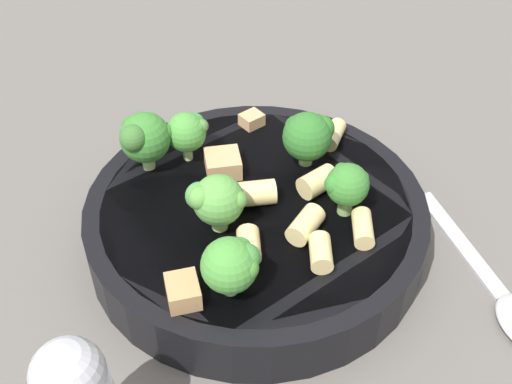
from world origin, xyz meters
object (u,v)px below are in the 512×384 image
Objects in this scene: pasta_bowl at (256,219)px; rigatoni_4 at (363,228)px; broccoli_floret_0 at (216,200)px; rigatoni_6 at (249,245)px; chicken_chunk_0 at (223,164)px; broccoli_floret_4 at (309,135)px; rigatoni_0 at (333,135)px; rigatoni_5 at (262,190)px; spoon at (509,300)px; broccoli_floret_1 at (347,185)px; rigatoni_3 at (305,225)px; broccoli_floret_2 at (144,137)px; chicken_chunk_2 at (183,291)px; broccoli_floret_3 at (233,264)px; rigatoni_1 at (316,179)px; chicken_chunk_1 at (252,120)px; rigatoni_2 at (321,252)px; broccoli_floret_5 at (188,131)px.

pasta_bowl is 0.08m from rigatoni_4.
rigatoni_4 is (-0.03, -0.09, -0.02)m from broccoli_floret_0.
chicken_chunk_0 is at bearing -2.39° from rigatoni_6.
broccoli_floret_4 is 1.50× the size of rigatoni_0.
broccoli_floret_4 is 1.59× the size of rigatoni_5.
broccoli_floret_1 is at bearing 49.14° from spoon.
broccoli_floret_2 is at bearing 42.87° from rigatoni_3.
chicken_chunk_2 is at bearing 110.60° from broccoli_floret_1.
broccoli_floret_3 is 0.10m from rigatoni_4.
rigatoni_0 reaches higher than pasta_bowl.
rigatoni_6 reaches higher than rigatoni_0.
rigatoni_4 is 1.21× the size of chicken_chunk_2.
broccoli_floret_3 is 1.60× the size of chicken_chunk_0.
broccoli_floret_2 is 0.15m from rigatoni_0.
rigatoni_4 is at bearing -93.65° from rigatoni_6.
broccoli_floret_4 reaches higher than chicken_chunk_2.
rigatoni_1 is at bearing -52.45° from rigatoni_6.
rigatoni_4 is at bearing -130.48° from pasta_bowl.
broccoli_floret_2 is 1.64× the size of rigatoni_3.
chicken_chunk_0 is (0.11, -0.02, -0.02)m from broccoli_floret_3.
spoon is at bearing -131.74° from chicken_chunk_0.
broccoli_floret_0 reaches higher than chicken_chunk_2.
spoon is (-0.08, -0.09, -0.06)m from broccoli_floret_1.
rigatoni_3 is at bearing -69.71° from chicken_chunk_2.
rigatoni_6 is 0.05m from chicken_chunk_2.
broccoli_floret_0 is 0.10m from broccoli_floret_4.
broccoli_floret_3 reaches higher than rigatoni_0.
spoon is (-0.17, -0.22, -0.06)m from broccoli_floret_2.
rigatoni_4 is (-0.10, 0.02, 0.00)m from rigatoni_0.
chicken_chunk_0 is (0.09, 0.07, 0.00)m from rigatoni_4.
chicken_chunk_1 is at bearing -35.18° from chicken_chunk_0.
broccoli_floret_0 is 1.54× the size of rigatoni_5.
rigatoni_5 is at bearing 16.80° from rigatoni_2.
chicken_chunk_1 is (0.04, 0.06, -0.00)m from rigatoni_0.
broccoli_floret_0 is at bearing 162.40° from chicken_chunk_0.
rigatoni_5 is at bearing 46.07° from rigatoni_4.
broccoli_floret_5 is 1.42× the size of rigatoni_3.
broccoli_floret_3 reaches higher than pasta_bowl.
rigatoni_1 is at bearing 172.07° from broccoli_floret_4.
rigatoni_2 is at bearing -158.88° from pasta_bowl.
chicken_chunk_1 is at bearing 14.64° from rigatoni_4.
rigatoni_0 is 0.09m from rigatoni_5.
rigatoni_0 is (0.08, -0.02, -0.02)m from broccoli_floret_1.
chicken_chunk_1 is (0.17, -0.06, -0.02)m from broccoli_floret_3.
broccoli_floret_2 reaches higher than chicken_chunk_1.
rigatoni_5 is (0.02, -0.04, -0.02)m from broccoli_floret_0.
rigatoni_6 is at bearing -61.96° from chicken_chunk_2.
broccoli_floret_2 is at bearing 13.79° from broccoli_floret_3.
rigatoni_4 is at bearing -173.64° from broccoli_floret_4.
chicken_chunk_1 is at bearing 14.82° from rigatoni_1.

